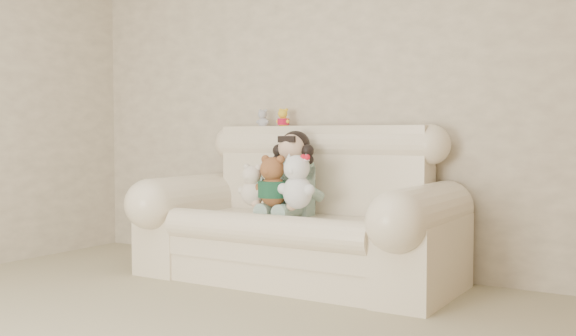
{
  "coord_description": "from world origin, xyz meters",
  "views": [
    {
      "loc": [
        2.14,
        -1.75,
        0.96
      ],
      "look_at": [
        -0.07,
        1.9,
        0.75
      ],
      "focal_mm": 41.45,
      "sensor_mm": 36.0,
      "label": 1
    }
  ],
  "objects_px": {
    "sofa": "(296,203)",
    "white_cat": "(297,176)",
    "cream_teddy": "(253,181)",
    "brown_teddy": "(273,176)",
    "seated_child": "(292,172)"
  },
  "relations": [
    {
      "from": "sofa",
      "to": "white_cat",
      "type": "bearing_deg",
      "value": -56.27
    },
    {
      "from": "white_cat",
      "to": "sofa",
      "type": "bearing_deg",
      "value": 141.2
    },
    {
      "from": "cream_teddy",
      "to": "brown_teddy",
      "type": "bearing_deg",
      "value": -14.63
    },
    {
      "from": "sofa",
      "to": "cream_teddy",
      "type": "height_order",
      "value": "sofa"
    },
    {
      "from": "sofa",
      "to": "white_cat",
      "type": "relative_size",
      "value": 5.12
    },
    {
      "from": "brown_teddy",
      "to": "white_cat",
      "type": "xyz_separation_m",
      "value": [
        0.19,
        -0.02,
        0.01
      ]
    },
    {
      "from": "sofa",
      "to": "cream_teddy",
      "type": "distance_m",
      "value": 0.32
    },
    {
      "from": "seated_child",
      "to": "white_cat",
      "type": "relative_size",
      "value": 1.42
    },
    {
      "from": "seated_child",
      "to": "cream_teddy",
      "type": "xyz_separation_m",
      "value": [
        -0.17,
        -0.22,
        -0.05
      ]
    },
    {
      "from": "seated_child",
      "to": "brown_teddy",
      "type": "bearing_deg",
      "value": -100.71
    },
    {
      "from": "seated_child",
      "to": "sofa",
      "type": "bearing_deg",
      "value": -51.7
    },
    {
      "from": "white_cat",
      "to": "cream_teddy",
      "type": "distance_m",
      "value": 0.35
    },
    {
      "from": "sofa",
      "to": "brown_teddy",
      "type": "relative_size",
      "value": 5.37
    },
    {
      "from": "sofa",
      "to": "white_cat",
      "type": "distance_m",
      "value": 0.26
    },
    {
      "from": "cream_teddy",
      "to": "white_cat",
      "type": "bearing_deg",
      "value": -19.95
    }
  ]
}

